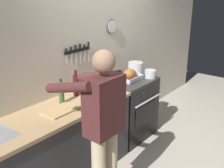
{
  "coord_description": "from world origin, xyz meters",
  "views": [
    {
      "loc": [
        -2.91,
        -1.2,
        2.18
      ],
      "look_at": [
        -0.33,
        0.85,
        1.01
      ],
      "focal_mm": 44.84,
      "sensor_mm": 36.0,
      "label": 1
    }
  ],
  "objects_px": {
    "bottle_olive_oil": "(61,93)",
    "bottle_wine_red": "(76,85)",
    "stock_pot": "(135,69)",
    "cutting_board": "(60,111)",
    "roasting_pan": "(130,75)",
    "stove": "(128,108)",
    "person_cook": "(103,123)",
    "saucepan": "(150,74)",
    "bottle_dish_soap": "(91,83)"
  },
  "relations": [
    {
      "from": "stock_pot",
      "to": "bottle_olive_oil",
      "type": "distance_m",
      "value": 1.4
    },
    {
      "from": "stove",
      "to": "roasting_pan",
      "type": "distance_m",
      "value": 0.52
    },
    {
      "from": "stock_pot",
      "to": "cutting_board",
      "type": "height_order",
      "value": "stock_pot"
    },
    {
      "from": "person_cook",
      "to": "saucepan",
      "type": "distance_m",
      "value": 1.67
    },
    {
      "from": "person_cook",
      "to": "cutting_board",
      "type": "bearing_deg",
      "value": 7.64
    },
    {
      "from": "saucepan",
      "to": "cutting_board",
      "type": "distance_m",
      "value": 1.61
    },
    {
      "from": "roasting_pan",
      "to": "saucepan",
      "type": "relative_size",
      "value": 2.16
    },
    {
      "from": "roasting_pan",
      "to": "stock_pot",
      "type": "relative_size",
      "value": 1.59
    },
    {
      "from": "roasting_pan",
      "to": "cutting_board",
      "type": "bearing_deg",
      "value": -178.78
    },
    {
      "from": "person_cook",
      "to": "bottle_olive_oil",
      "type": "relative_size",
      "value": 5.68
    },
    {
      "from": "person_cook",
      "to": "bottle_wine_red",
      "type": "xyz_separation_m",
      "value": [
        0.44,
        0.8,
        0.08
      ]
    },
    {
      "from": "person_cook",
      "to": "cutting_board",
      "type": "height_order",
      "value": "person_cook"
    },
    {
      "from": "bottle_dish_soap",
      "to": "roasting_pan",
      "type": "bearing_deg",
      "value": -17.5
    },
    {
      "from": "saucepan",
      "to": "person_cook",
      "type": "bearing_deg",
      "value": -164.39
    },
    {
      "from": "stock_pot",
      "to": "bottle_wine_red",
      "type": "distance_m",
      "value": 1.12
    },
    {
      "from": "stove",
      "to": "cutting_board",
      "type": "bearing_deg",
      "value": -177.83
    },
    {
      "from": "person_cook",
      "to": "bottle_dish_soap",
      "type": "bearing_deg",
      "value": -34.29
    },
    {
      "from": "stock_pot",
      "to": "bottle_dish_soap",
      "type": "distance_m",
      "value": 0.84
    },
    {
      "from": "person_cook",
      "to": "bottle_wine_red",
      "type": "bearing_deg",
      "value": -21.64
    },
    {
      "from": "stove",
      "to": "bottle_olive_oil",
      "type": "height_order",
      "value": "bottle_olive_oil"
    },
    {
      "from": "stock_pot",
      "to": "bottle_wine_red",
      "type": "bearing_deg",
      "value": 173.84
    },
    {
      "from": "stove",
      "to": "bottle_olive_oil",
      "type": "bearing_deg",
      "value": 175.22
    },
    {
      "from": "bottle_olive_oil",
      "to": "bottle_wine_red",
      "type": "bearing_deg",
      "value": 10.63
    },
    {
      "from": "person_cook",
      "to": "bottle_wine_red",
      "type": "relative_size",
      "value": 5.1
    },
    {
      "from": "cutting_board",
      "to": "stove",
      "type": "bearing_deg",
      "value": 2.17
    },
    {
      "from": "stock_pot",
      "to": "bottle_olive_oil",
      "type": "bearing_deg",
      "value": 177.25
    },
    {
      "from": "roasting_pan",
      "to": "stock_pot",
      "type": "height_order",
      "value": "stock_pot"
    },
    {
      "from": "bottle_wine_red",
      "to": "bottle_dish_soap",
      "type": "bearing_deg",
      "value": 3.27
    },
    {
      "from": "stove",
      "to": "cutting_board",
      "type": "distance_m",
      "value": 1.42
    },
    {
      "from": "saucepan",
      "to": "cutting_board",
      "type": "relative_size",
      "value": 0.45
    },
    {
      "from": "roasting_pan",
      "to": "saucepan",
      "type": "height_order",
      "value": "roasting_pan"
    },
    {
      "from": "stock_pot",
      "to": "bottle_dish_soap",
      "type": "height_order",
      "value": "same"
    },
    {
      "from": "cutting_board",
      "to": "bottle_olive_oil",
      "type": "distance_m",
      "value": 0.25
    },
    {
      "from": "cutting_board",
      "to": "saucepan",
      "type": "bearing_deg",
      "value": -5.28
    },
    {
      "from": "cutting_board",
      "to": "bottle_dish_soap",
      "type": "distance_m",
      "value": 0.76
    },
    {
      "from": "stock_pot",
      "to": "bottle_wine_red",
      "type": "height_order",
      "value": "bottle_wine_red"
    },
    {
      "from": "bottle_wine_red",
      "to": "bottle_dish_soap",
      "type": "xyz_separation_m",
      "value": [
        0.28,
        0.02,
        -0.05
      ]
    },
    {
      "from": "bottle_olive_oil",
      "to": "bottle_dish_soap",
      "type": "bearing_deg",
      "value": 6.99
    },
    {
      "from": "stock_pot",
      "to": "saucepan",
      "type": "bearing_deg",
      "value": -78.79
    },
    {
      "from": "roasting_pan",
      "to": "bottle_dish_soap",
      "type": "distance_m",
      "value": 0.63
    },
    {
      "from": "saucepan",
      "to": "cutting_board",
      "type": "bearing_deg",
      "value": 174.72
    },
    {
      "from": "bottle_olive_oil",
      "to": "bottle_dish_soap",
      "type": "distance_m",
      "value": 0.57
    },
    {
      "from": "roasting_pan",
      "to": "bottle_wine_red",
      "type": "xyz_separation_m",
      "value": [
        -0.89,
        0.17,
        0.07
      ]
    },
    {
      "from": "roasting_pan",
      "to": "person_cook",
      "type": "bearing_deg",
      "value": -154.81
    },
    {
      "from": "saucepan",
      "to": "bottle_olive_oil",
      "type": "bearing_deg",
      "value": 168.36
    },
    {
      "from": "stove",
      "to": "stock_pot",
      "type": "bearing_deg",
      "value": 8.01
    },
    {
      "from": "saucepan",
      "to": "roasting_pan",
      "type": "bearing_deg",
      "value": 147.29
    },
    {
      "from": "person_cook",
      "to": "roasting_pan",
      "type": "relative_size",
      "value": 4.72
    },
    {
      "from": "roasting_pan",
      "to": "bottle_olive_oil",
      "type": "distance_m",
      "value": 1.18
    },
    {
      "from": "person_cook",
      "to": "bottle_olive_oil",
      "type": "height_order",
      "value": "person_cook"
    }
  ]
}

